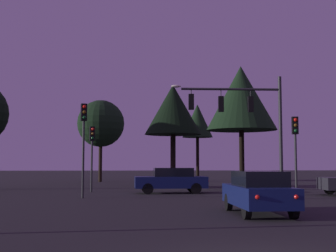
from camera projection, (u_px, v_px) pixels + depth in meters
name	position (u px, v px, depth m)	size (l,w,h in m)	color
ground_plane	(170.00, 189.00, 32.12)	(168.00, 168.00, 0.00)	black
traffic_signal_mast_arm	(246.00, 113.00, 26.13)	(6.40, 0.44, 6.80)	#232326
traffic_light_corner_left	(295.00, 140.00, 23.31)	(0.32, 0.36, 4.18)	#232326
traffic_light_corner_right	(84.00, 132.00, 23.62)	(0.36, 0.38, 4.89)	#232326
traffic_light_median	(92.00, 145.00, 28.64)	(0.36, 0.39, 4.10)	#232326
car_nearside_lane	(258.00, 192.00, 16.00)	(1.76, 4.30, 1.52)	#0F1947
car_crossing_left	(171.00, 180.00, 27.38)	(4.41, 1.92, 1.52)	#0F1947
tree_behind_sign	(197.00, 121.00, 45.90)	(3.06, 3.06, 7.76)	black
tree_left_far	(101.00, 124.00, 44.75)	(4.61, 4.61, 8.00)	black
tree_center_horizon	(241.00, 98.00, 31.36)	(4.83, 4.83, 8.50)	black
tree_right_cluster	(173.00, 110.00, 35.55)	(4.42, 4.42, 7.95)	black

